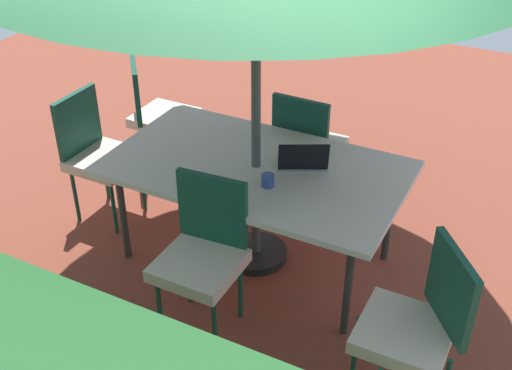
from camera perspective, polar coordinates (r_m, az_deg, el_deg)
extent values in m
cube|color=brown|center=(4.60, 0.00, -6.47)|extent=(10.00, 10.00, 0.02)
cube|color=silver|center=(4.18, 0.00, 1.52)|extent=(1.93, 1.11, 0.04)
cylinder|color=#333333|center=(4.47, 11.78, -2.74)|extent=(0.05, 0.05, 0.72)
cylinder|color=#333333|center=(5.03, -6.17, 2.11)|extent=(0.05, 0.05, 0.72)
cylinder|color=#333333|center=(3.84, 8.18, -9.01)|extent=(0.05, 0.05, 0.72)
cylinder|color=#333333|center=(4.48, -11.74, -2.60)|extent=(0.05, 0.05, 0.72)
cylinder|color=#4C4C4C|center=(3.95, 0.00, 7.37)|extent=(0.06, 0.06, 2.41)
cylinder|color=black|center=(4.58, 0.00, -6.08)|extent=(0.44, 0.44, 0.06)
cube|color=beige|center=(3.44, 13.03, -12.69)|extent=(0.46, 0.46, 0.08)
cube|color=#144738|center=(3.34, 16.97, -8.83)|extent=(0.29, 0.37, 0.45)
cylinder|color=#144738|center=(3.69, 8.82, -14.13)|extent=(0.03, 0.03, 0.45)
cylinder|color=#144738|center=(3.80, 14.13, -13.20)|extent=(0.03, 0.03, 0.45)
cube|color=beige|center=(4.94, 4.86, 3.35)|extent=(0.46, 0.46, 0.08)
cube|color=#144738|center=(4.64, 3.93, 5.11)|extent=(0.44, 0.05, 0.45)
cylinder|color=#144738|center=(5.16, 7.38, 1.15)|extent=(0.03, 0.03, 0.45)
cylinder|color=#144738|center=(5.28, 3.77, 2.13)|extent=(0.03, 0.03, 0.45)
cylinder|color=#144738|center=(4.87, 5.77, -0.77)|extent=(0.03, 0.03, 0.45)
cylinder|color=#144738|center=(5.00, 1.99, 0.31)|extent=(0.03, 0.03, 0.45)
cube|color=beige|center=(5.42, -8.11, 5.94)|extent=(0.46, 0.46, 0.08)
cube|color=#144738|center=(5.31, -10.60, 8.25)|extent=(0.31, 0.36, 0.45)
cylinder|color=#144738|center=(5.40, -5.82, 2.79)|extent=(0.03, 0.03, 0.45)
cylinder|color=#144738|center=(5.72, -6.27, 4.53)|extent=(0.03, 0.03, 0.45)
cylinder|color=#144738|center=(5.38, -9.63, 2.37)|extent=(0.03, 0.03, 0.45)
cylinder|color=#144738|center=(5.70, -9.87, 4.14)|extent=(0.03, 0.03, 0.45)
cube|color=beige|center=(4.88, -13.27, 2.18)|extent=(0.46, 0.46, 0.08)
cube|color=#144738|center=(4.89, -15.58, 5.40)|extent=(0.04, 0.44, 0.45)
cylinder|color=#144738|center=(4.80, -12.53, -2.00)|extent=(0.03, 0.03, 0.45)
cylinder|color=#144738|center=(5.04, -10.04, 0.05)|extent=(0.03, 0.03, 0.45)
cylinder|color=#144738|center=(5.01, -15.76, -0.92)|extent=(0.03, 0.03, 0.45)
cylinder|color=#144738|center=(5.24, -13.24, 1.00)|extent=(0.03, 0.03, 0.45)
cube|color=beige|center=(3.77, -5.10, -7.14)|extent=(0.46, 0.46, 0.08)
cube|color=#144738|center=(3.75, -3.83, -2.14)|extent=(0.44, 0.07, 0.45)
cylinder|color=#144738|center=(3.90, -8.54, -10.99)|extent=(0.03, 0.03, 0.45)
cylinder|color=#144738|center=(3.76, -3.69, -12.56)|extent=(0.03, 0.03, 0.45)
cylinder|color=#144738|center=(4.12, -6.02, -7.88)|extent=(0.03, 0.03, 0.45)
cylinder|color=#144738|center=(4.00, -1.40, -9.21)|extent=(0.03, 0.03, 0.45)
cube|color=gray|center=(4.19, 4.08, 1.97)|extent=(0.39, 0.34, 0.02)
cube|color=black|center=(4.04, 4.25, 2.50)|extent=(0.31, 0.19, 0.20)
cylinder|color=#334C99|center=(3.93, 1.07, 0.42)|extent=(0.08, 0.08, 0.08)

